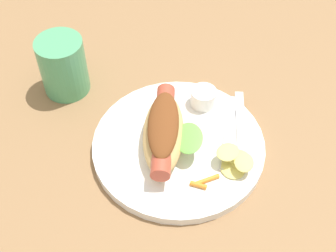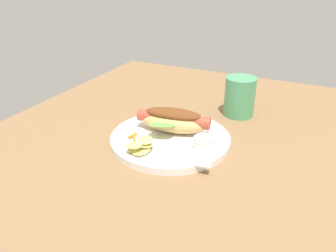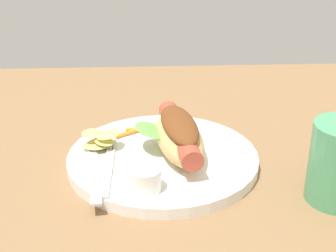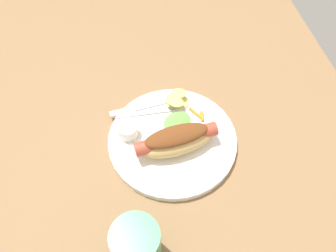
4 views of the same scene
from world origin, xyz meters
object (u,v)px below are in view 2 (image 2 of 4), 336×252
carrot_garnish (134,137)px  plate (170,139)px  drinking_cup (240,97)px  hot_dog (173,120)px  chips_pile (140,146)px  fork (171,154)px  sauce_ramekin (204,144)px  knife (173,160)px

carrot_garnish → plate: bearing=-54.7°
drinking_cup → hot_dog: bearing=152.1°
chips_pile → plate: bearing=-16.0°
chips_pile → drinking_cup: drinking_cup is taller
hot_dog → drinking_cup: 22.08cm
plate → hot_dog: size_ratio=1.58×
hot_dog → chips_pile: hot_dog is taller
fork → chips_pile: size_ratio=2.25×
chips_pile → carrot_garnish: size_ratio=1.64×
sauce_ramekin → fork: bearing=133.2°
sauce_ramekin → chips_pile: bearing=118.7°
sauce_ramekin → fork: size_ratio=0.28×
fork → sauce_ramekin: bearing=-135.7°
carrot_garnish → drinking_cup: drinking_cup is taller
drinking_cup → carrot_garnish: bearing=147.7°
plate → carrot_garnish: carrot_garnish is taller
sauce_ramekin → chips_pile: 13.28cm
chips_pile → carrot_garnish: bearing=45.1°
carrot_garnish → chips_pile: bearing=-134.9°
chips_pile → knife: bearing=-92.5°
hot_dog → fork: bearing=105.3°
fork → chips_pile: 6.68cm
knife → drinking_cup: bearing=-106.1°
hot_dog → chips_pile: bearing=70.9°
sauce_ramekin → drinking_cup: size_ratio=0.41×
fork → knife: size_ratio=1.02×
knife → hot_dog: bearing=-72.1°
carrot_garnish → drinking_cup: bearing=-32.3°
knife → chips_pile: 7.75cm
plate → carrot_garnish: 8.42cm
sauce_ramekin → chips_pile: size_ratio=0.62×
hot_dog → chips_pile: (-11.29, 2.24, -1.69)cm
sauce_ramekin → fork: 7.26cm
hot_dog → carrot_garnish: hot_dog is taller
drinking_cup → knife: bearing=171.0°
plate → carrot_garnish: size_ratio=6.47×
plate → hot_dog: hot_dog is taller
plate → drinking_cup: bearing=-24.7°
sauce_ramekin → carrot_garnish: (-2.17, 15.87, -1.14)cm
sauce_ramekin → drinking_cup: (24.41, -0.94, 2.13)cm
plate → fork: bearing=-152.9°
sauce_ramekin → knife: size_ratio=0.28×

